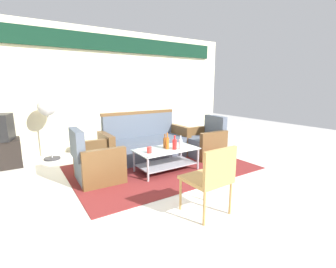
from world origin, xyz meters
The scene contains 14 objects.
ground_plane centered at (0.00, 0.00, 0.00)m, with size 14.00×14.00×0.00m, color silver.
wall_back centered at (0.00, 3.05, 1.48)m, with size 6.52×0.19×2.80m.
rug centered at (0.03, 0.92, 0.01)m, with size 3.19×2.15×0.01m, color maroon.
couch centered at (0.04, 1.60, 0.32)m, with size 1.80×0.75×0.96m.
armchair_left centered at (-1.15, 0.98, 0.29)m, with size 0.72×0.78×0.85m.
armchair_right centered at (1.21, 1.06, 0.29)m, with size 0.73×0.79×0.85m.
coffee_table centered at (0.01, 0.72, 0.27)m, with size 1.10×0.60×0.40m.
bottle_clear centered at (0.22, 0.59, 0.50)m, with size 0.06×0.06×0.24m.
bottle_orange centered at (0.02, 0.71, 0.52)m, with size 0.06×0.06×0.29m.
bottle_brown centered at (0.04, 0.82, 0.50)m, with size 0.06×0.06×0.25m.
bottle_red centered at (0.11, 0.62, 0.50)m, with size 0.08×0.08×0.25m.
cup centered at (-0.37, 0.66, 0.46)m, with size 0.08×0.08×0.10m, color red.
pedestal_fan centered at (-1.61, 2.60, 1.01)m, with size 0.36×0.36×1.27m.
wicker_chair centered at (-0.35, -0.80, 0.49)m, with size 0.50×0.50×0.84m.
Camera 1 is at (-2.17, -2.70, 1.51)m, focal length 25.47 mm.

